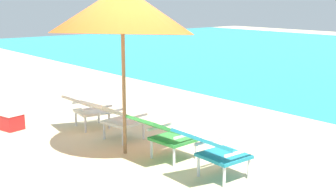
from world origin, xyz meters
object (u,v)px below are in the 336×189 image
object	(u,v)px
lounge_chair_far_left	(82,105)
lounge_chair_near_right	(164,133)
beach_umbrella_center	(122,10)
lounge_chair_near_left	(115,116)
cooler_box	(9,120)
lounge_chair_far_right	(214,149)

from	to	relation	value
lounge_chair_far_left	lounge_chair_near_right	xyz separation A→B (m)	(2.09, 0.06, 0.00)
lounge_chair_near_right	beach_umbrella_center	xyz separation A→B (m)	(-0.62, -0.21, 1.59)
lounge_chair_far_left	lounge_chair_near_left	distance (m)	0.93
lounge_chair_far_left	lounge_chair_near_right	bearing A→B (deg)	1.68
lounge_chair_near_left	cooler_box	xyz separation A→B (m)	(-1.72, -0.98, -0.24)
lounge_chair_near_left	lounge_chair_far_left	bearing A→B (deg)	-177.74
lounge_chair_far_left	beach_umbrella_center	distance (m)	2.17
lounge_chair_near_left	beach_umbrella_center	size ratio (longest dim) A/B	0.34
lounge_chair_far_right	lounge_chair_near_left	bearing A→B (deg)	-178.53
lounge_chair_far_left	cooler_box	bearing A→B (deg)	-129.70
lounge_chair_far_left	lounge_chair_near_left	bearing A→B (deg)	2.26
lounge_chair_far_left	beach_umbrella_center	size ratio (longest dim) A/B	0.34
beach_umbrella_center	cooler_box	bearing A→B (deg)	-160.50
lounge_chair_near_right	lounge_chair_far_right	bearing A→B (deg)	1.81
lounge_chair_far_right	beach_umbrella_center	xyz separation A→B (m)	(-1.51, -0.24, 1.59)
lounge_chair_far_right	beach_umbrella_center	bearing A→B (deg)	-171.05
lounge_chair_far_right	cooler_box	xyz separation A→B (m)	(-3.76, -1.04, -0.24)
lounge_chair_near_right	lounge_chair_near_left	bearing A→B (deg)	-178.79
lounge_chair_near_right	lounge_chair_far_right	world-z (taller)	same
lounge_chair_near_left	lounge_chair_near_right	world-z (taller)	same
cooler_box	beach_umbrella_center	bearing A→B (deg)	19.50
lounge_chair_near_right	cooler_box	world-z (taller)	lounge_chair_near_right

